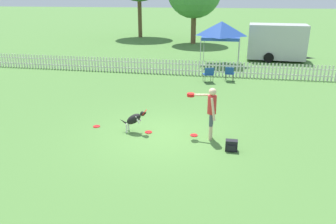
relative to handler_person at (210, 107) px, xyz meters
name	(u,v)px	position (x,y,z in m)	size (l,w,h in m)	color
ground_plane	(162,135)	(-1.57, -0.05, -1.09)	(240.00, 240.00, 0.00)	#4C7A38
handler_person	(210,107)	(0.00, 0.00, 0.00)	(1.00, 0.68, 1.71)	beige
leaping_dog	(134,119)	(-2.53, 0.03, -0.60)	(0.99, 0.33, 0.84)	black
frisbee_near_handler	(97,126)	(-4.02, 0.23, -1.07)	(0.24, 0.24, 0.02)	red
frisbee_near_dog	(194,135)	(-0.50, 0.12, -1.07)	(0.24, 0.24, 0.02)	red
frisbee_midfield	(149,132)	(-2.06, 0.08, -1.07)	(0.24, 0.24, 0.02)	red
backpack_on_grass	(231,146)	(0.74, -0.78, -0.92)	(0.36, 0.26, 0.34)	black
picket_fence	(194,68)	(-1.57, 8.89, -0.65)	(27.79, 0.04, 0.87)	silver
folding_chair_blue_left	(209,73)	(-0.61, 7.37, -0.60)	(0.66, 0.67, 0.82)	#333338
folding_chair_center	(230,73)	(0.49, 7.84, -0.61)	(0.51, 0.53, 0.80)	#333338
canopy_tent_main	(221,30)	(-0.24, 12.38, 1.19)	(2.47, 2.47, 2.84)	#B2B2B2
equipment_trailer	(277,41)	(3.61, 14.81, 0.24)	(4.79, 2.50, 2.52)	#B7B7B7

